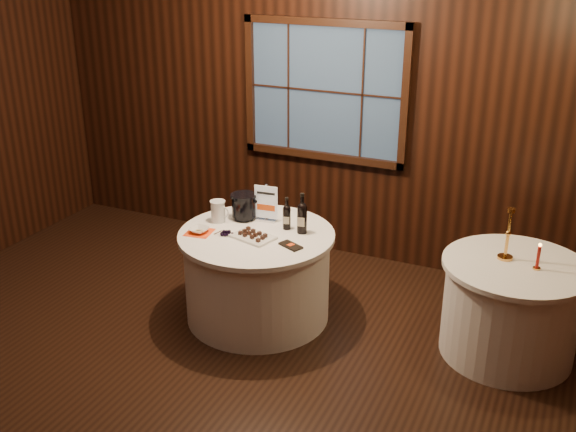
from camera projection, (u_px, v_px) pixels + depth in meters
The scene contains 16 objects.
ground at pixel (196, 379), 4.93m from camera, with size 6.00×6.00×0.00m, color black.
back_wall at pixel (325, 102), 6.42m from camera, with size 6.00×0.10×3.00m.
main_table at pixel (257, 275), 5.62m from camera, with size 1.28×1.28×0.77m.
side_table at pixel (510, 309), 5.11m from camera, with size 1.08×1.08×0.77m.
sign_stand at pixel (266, 209), 5.67m from camera, with size 0.20×0.11×0.33m.
port_bottle_left at pixel (287, 215), 5.51m from camera, with size 0.07×0.07×0.27m.
port_bottle_right at pixel (302, 216), 5.42m from camera, with size 0.08×0.09×0.34m.
ice_bucket at pixel (244, 206), 5.70m from camera, with size 0.22×0.22×0.23m.
chocolate_plate at pixel (253, 236), 5.37m from camera, with size 0.38×0.31×0.05m.
chocolate_box at pixel (291, 246), 5.23m from camera, with size 0.19×0.10×0.02m, color black.
grape_bunch at pixel (226, 234), 5.41m from camera, with size 0.17×0.10×0.04m.
glass_pitcher at pixel (218, 211), 5.66m from camera, with size 0.17×0.13×0.19m.
orange_napkin at pixel (199, 232), 5.48m from camera, with size 0.21×0.21×0.00m, color #FC4815.
cracker_bowl at pixel (199, 230), 5.47m from camera, with size 0.15×0.15×0.04m, color white.
brass_candlestick at pixel (507, 241), 4.98m from camera, with size 0.11×0.11×0.41m.
red_candle at pixel (538, 259), 4.85m from camera, with size 0.06×0.06×0.21m.
Camera 1 is at (2.31, -3.45, 3.00)m, focal length 42.00 mm.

